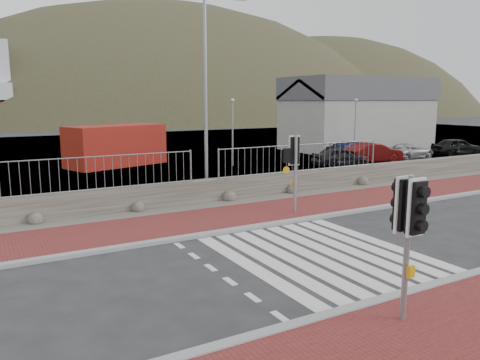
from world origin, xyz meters
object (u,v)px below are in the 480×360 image
shipping_container (116,145)px  car_a (339,157)px  car_d (409,151)px  traffic_signal_far (295,157)px  traffic_signal_near (409,218)px  car_e (457,147)px  car_b (373,153)px  car_c (353,150)px  streetlight (209,87)px

shipping_container → car_a: bearing=-50.4°
car_d → traffic_signal_far: bearing=114.1°
traffic_signal_near → car_e: bearing=33.5°
car_b → car_d: car_b is taller
traffic_signal_far → car_d: traffic_signal_far is taller
car_c → traffic_signal_far: bearing=130.5°
car_a → car_b: 2.84m
traffic_signal_far → car_c: (12.91, 10.87, -1.44)m
streetlight → car_a: size_ratio=2.35×
car_d → car_e: (4.75, -0.31, 0.10)m
car_b → car_c: size_ratio=0.95×
traffic_signal_near → car_d: size_ratio=0.71×
car_e → traffic_signal_near: bearing=140.3°
car_b → car_c: 2.25m
traffic_signal_near → shipping_container: traffic_signal_near is taller
streetlight → car_b: bearing=41.6°
shipping_container → car_d: size_ratio=1.53×
car_d → car_e: car_e is taller
car_a → car_e: bearing=-80.9°
streetlight → car_d: size_ratio=2.08×
car_a → car_c: bearing=-45.9°
traffic_signal_near → car_a: (12.88, 16.40, -1.39)m
car_e → streetlight: bearing=117.5°
traffic_signal_far → car_e: (20.95, 8.62, -1.41)m
shipping_container → car_d: shipping_container is taller
car_b → car_e: bearing=-85.5°
car_a → car_e: 11.23m
car_d → traffic_signal_near: bearing=126.0°
car_a → car_e: car_e is taller
car_d → streetlight: bearing=100.6°
shipping_container → traffic_signal_near: bearing=-112.3°
shipping_container → car_b: shipping_container is taller
traffic_signal_near → car_c: 24.63m
streetlight → traffic_signal_near: bearing=-75.3°
shipping_container → car_b: size_ratio=1.50×
traffic_signal_near → car_a: bearing=51.2°
car_a → car_b: (2.84, -0.00, 0.07)m
shipping_container → car_a: (11.91, -7.01, -0.66)m
shipping_container → car_e: bearing=-36.9°
car_e → traffic_signal_far: bearing=128.5°
traffic_signal_near → car_e: traffic_signal_near is taller
car_b → car_d: bearing=-80.8°
car_d → shipping_container: bearing=65.1°
traffic_signal_near → traffic_signal_far: traffic_signal_far is taller
streetlight → shipping_container: 12.06m
shipping_container → streetlight: bearing=-105.7°
car_a → car_d: 6.48m
streetlight → car_c: size_ratio=1.93×
car_e → car_b: bearing=105.9°
car_a → shipping_container: bearing=68.8°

